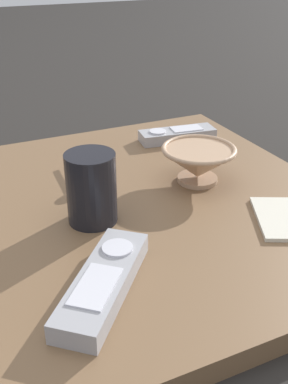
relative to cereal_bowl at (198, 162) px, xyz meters
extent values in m
plane|color=black|center=(-0.10, -0.02, -0.07)|extent=(6.00, 6.00, 0.00)
cube|color=brown|center=(-0.10, -0.02, -0.05)|extent=(0.58, 0.64, 0.03)
cylinder|color=tan|center=(0.00, 0.00, -0.03)|extent=(0.07, 0.07, 0.01)
cone|color=tan|center=(0.00, 0.00, 0.00)|extent=(0.12, 0.12, 0.05)
torus|color=tan|center=(0.00, 0.00, 0.02)|extent=(0.12, 0.12, 0.01)
cylinder|color=black|center=(-0.20, -0.05, 0.02)|extent=(0.07, 0.07, 0.10)
cylinder|color=silver|center=(-0.19, 0.10, -0.02)|extent=(0.01, 0.10, 0.01)
sphere|color=silver|center=(-0.19, 0.05, -0.02)|extent=(0.03, 0.03, 0.03)
cube|color=#9E9EA3|center=(-0.24, -0.20, -0.02)|extent=(0.16, 0.18, 0.03)
cylinder|color=silver|center=(-0.21, -0.16, -0.01)|extent=(0.04, 0.04, 0.00)
cube|color=silver|center=(-0.26, -0.22, -0.01)|extent=(0.08, 0.08, 0.00)
cube|color=#9E9EA3|center=(0.06, 0.18, -0.02)|extent=(0.16, 0.07, 0.02)
cylinder|color=silver|center=(0.02, 0.19, -0.01)|extent=(0.03, 0.03, 0.00)
cube|color=silver|center=(0.08, 0.18, -0.01)|extent=(0.07, 0.04, 0.00)
camera|label=1|loc=(-0.38, -0.60, 0.32)|focal=43.64mm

